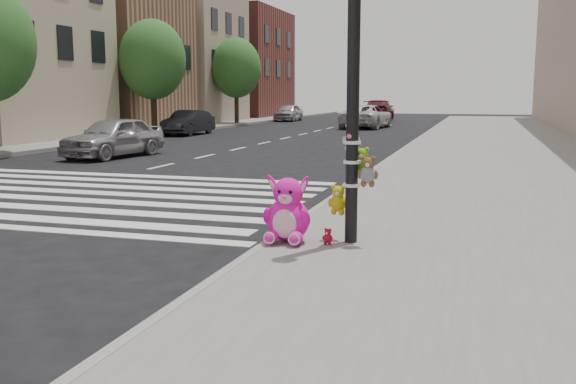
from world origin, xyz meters
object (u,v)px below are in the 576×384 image
at_px(red_teddy, 328,236).
at_px(car_dark_far, 188,123).
at_px(signal_pole, 354,117).
at_px(pink_bunny, 288,214).
at_px(car_silver_far, 113,137).
at_px(car_white_near, 367,116).

relative_size(red_teddy, car_dark_far, 0.06).
xyz_separation_m(signal_pole, pink_bunny, (-0.81, -0.23, -1.26)).
bearing_deg(signal_pole, red_teddy, -135.93).
bearing_deg(pink_bunny, car_silver_far, 127.71).
bearing_deg(car_dark_far, car_silver_far, -76.42).
xyz_separation_m(signal_pole, red_teddy, (-0.26, -0.25, -1.52)).
height_order(pink_bunny, car_dark_far, car_dark_far).
bearing_deg(pink_bunny, car_dark_far, 115.24).
bearing_deg(car_white_near, signal_pole, 104.49).
height_order(red_teddy, car_dark_far, car_dark_far).
height_order(red_teddy, car_white_near, car_white_near).
height_order(car_silver_far, car_white_near, car_white_near).
bearing_deg(car_silver_far, pink_bunny, -41.20).
bearing_deg(red_teddy, pink_bunny, -173.81).
relative_size(pink_bunny, red_teddy, 4.16).
relative_size(pink_bunny, car_dark_far, 0.24).
distance_m(pink_bunny, car_white_near, 30.34).
distance_m(pink_bunny, red_teddy, 0.60).
height_order(car_dark_far, car_white_near, car_white_near).
distance_m(signal_pole, red_teddy, 1.56).
bearing_deg(car_dark_far, pink_bunny, -61.07).
height_order(pink_bunny, red_teddy, pink_bunny).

